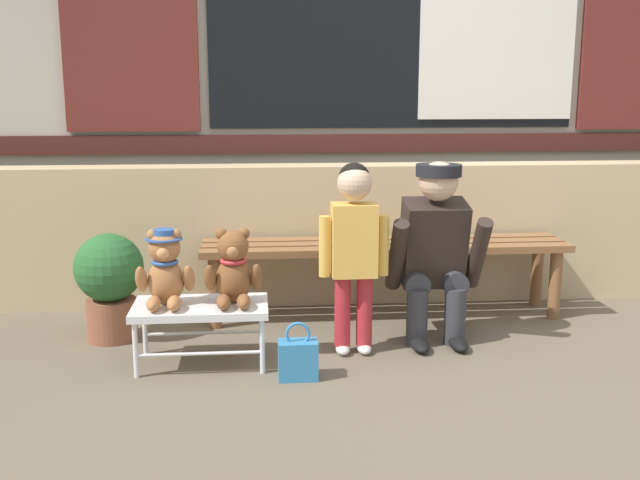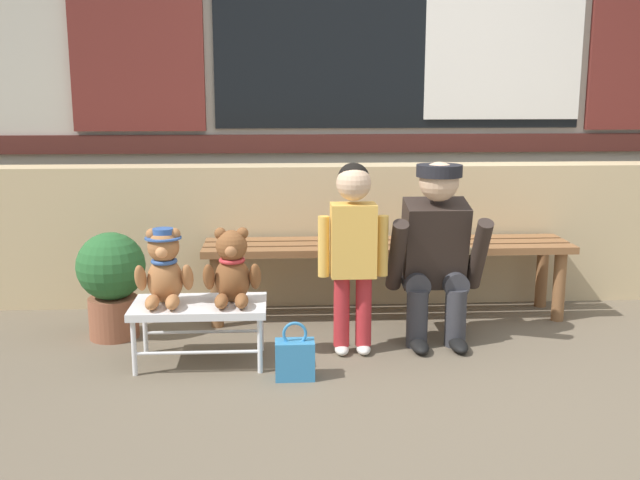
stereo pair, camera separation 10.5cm
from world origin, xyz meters
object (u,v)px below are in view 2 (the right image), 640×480
at_px(wooden_bench_long, 387,254).
at_px(teddy_bear_with_hat, 164,268).
at_px(teddy_bear_plain, 232,269).
at_px(handbag_on_ground, 295,358).
at_px(adult_crouching, 437,252).
at_px(potted_plant, 112,279).
at_px(child_standing, 353,238).
at_px(small_display_bench, 199,310).

bearing_deg(wooden_bench_long, teddy_bear_with_hat, -149.37).
xyz_separation_m(teddy_bear_plain, handbag_on_ground, (0.29, -0.23, -0.37)).
distance_m(teddy_bear_with_hat, adult_crouching, 1.38).
height_order(wooden_bench_long, adult_crouching, adult_crouching).
xyz_separation_m(teddy_bear_plain, potted_plant, (-0.66, 0.40, -0.14)).
height_order(child_standing, potted_plant, child_standing).
height_order(small_display_bench, potted_plant, potted_plant).
height_order(wooden_bench_long, child_standing, child_standing).
bearing_deg(potted_plant, handbag_on_ground, -33.80).
xyz_separation_m(small_display_bench, handbag_on_ground, (0.45, -0.23, -0.17)).
height_order(wooden_bench_long, teddy_bear_plain, teddy_bear_plain).
distance_m(small_display_bench, teddy_bear_plain, 0.25).
relative_size(wooden_bench_long, potted_plant, 3.68).
distance_m(child_standing, potted_plant, 1.31).
xyz_separation_m(teddy_bear_with_hat, handbag_on_ground, (0.61, -0.23, -0.38)).
bearing_deg(child_standing, handbag_on_ground, -132.62).
distance_m(wooden_bench_long, teddy_bear_with_hat, 1.36).
height_order(wooden_bench_long, teddy_bear_with_hat, teddy_bear_with_hat).
relative_size(small_display_bench, adult_crouching, 0.67).
distance_m(small_display_bench, handbag_on_ground, 0.53).
height_order(wooden_bench_long, handbag_on_ground, wooden_bench_long).
relative_size(wooden_bench_long, teddy_bear_with_hat, 5.78).
height_order(small_display_bench, teddy_bear_with_hat, teddy_bear_with_hat).
bearing_deg(wooden_bench_long, potted_plant, -169.20).
xyz_separation_m(wooden_bench_long, small_display_bench, (-1.01, -0.69, -0.11)).
distance_m(adult_crouching, potted_plant, 1.71).
distance_m(teddy_bear_with_hat, potted_plant, 0.55).
distance_m(small_display_bench, potted_plant, 0.65).
height_order(adult_crouching, potted_plant, adult_crouching).
bearing_deg(teddy_bear_plain, handbag_on_ground, -38.48).
relative_size(wooden_bench_long, adult_crouching, 2.21).
bearing_deg(potted_plant, adult_crouching, -5.27).
xyz_separation_m(wooden_bench_long, child_standing, (-0.26, -0.60, 0.22)).
xyz_separation_m(child_standing, handbag_on_ground, (-0.30, -0.32, -0.50)).
bearing_deg(teddy_bear_with_hat, teddy_bear_plain, -0.13).
height_order(teddy_bear_plain, child_standing, child_standing).
distance_m(teddy_bear_with_hat, child_standing, 0.92).
height_order(teddy_bear_with_hat, handbag_on_ground, teddy_bear_with_hat).
xyz_separation_m(wooden_bench_long, potted_plant, (-1.51, -0.29, -0.05)).
bearing_deg(teddy_bear_plain, teddy_bear_with_hat, 179.87).
bearing_deg(wooden_bench_long, child_standing, -113.39).
xyz_separation_m(child_standing, potted_plant, (-1.25, 0.31, -0.27)).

